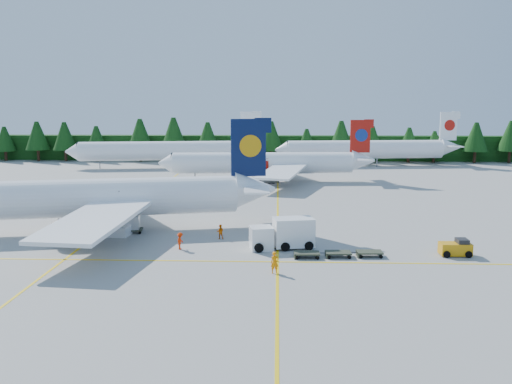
{
  "coord_description": "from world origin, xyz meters",
  "views": [
    {
      "loc": [
        5.98,
        -56.98,
        14.96
      ],
      "look_at": [
        3.29,
        12.52,
        3.5
      ],
      "focal_mm": 40.0,
      "sensor_mm": 36.0,
      "label": 1
    }
  ],
  "objects_px": {
    "airliner_navy": "(66,199)",
    "airstairs": "(112,227)",
    "airliner_red": "(259,163)",
    "baggage_tug": "(456,248)",
    "service_truck": "(282,234)"
  },
  "relations": [
    {
      "from": "airliner_red",
      "to": "service_truck",
      "type": "distance_m",
      "value": 46.82
    },
    {
      "from": "baggage_tug",
      "to": "service_truck",
      "type": "bearing_deg",
      "value": 171.74
    },
    {
      "from": "baggage_tug",
      "to": "airstairs",
      "type": "bearing_deg",
      "value": 167.28
    },
    {
      "from": "airliner_navy",
      "to": "baggage_tug",
      "type": "distance_m",
      "value": 41.7
    },
    {
      "from": "airliner_navy",
      "to": "service_truck",
      "type": "height_order",
      "value": "airliner_navy"
    },
    {
      "from": "airliner_red",
      "to": "airliner_navy",
      "type": "bearing_deg",
      "value": -120.48
    },
    {
      "from": "airliner_navy",
      "to": "airliner_red",
      "type": "xyz_separation_m",
      "value": [
        20.29,
        40.67,
        -0.45
      ]
    },
    {
      "from": "airliner_navy",
      "to": "airstairs",
      "type": "xyz_separation_m",
      "value": [
        5.27,
        -0.82,
        -2.98
      ]
    },
    {
      "from": "service_truck",
      "to": "airliner_red",
      "type": "bearing_deg",
      "value": 82.97
    },
    {
      "from": "airliner_red",
      "to": "baggage_tug",
      "type": "bearing_deg",
      "value": -71.11
    },
    {
      "from": "airliner_red",
      "to": "airstairs",
      "type": "xyz_separation_m",
      "value": [
        -15.02,
        -41.49,
        -2.53
      ]
    },
    {
      "from": "airstairs",
      "to": "service_truck",
      "type": "xyz_separation_m",
      "value": [
        18.84,
        -5.14,
        0.7
      ]
    },
    {
      "from": "airliner_navy",
      "to": "baggage_tug",
      "type": "height_order",
      "value": "airliner_navy"
    },
    {
      "from": "airliner_red",
      "to": "airstairs",
      "type": "relative_size",
      "value": 6.49
    },
    {
      "from": "airliner_red",
      "to": "baggage_tug",
      "type": "relative_size",
      "value": 13.02
    }
  ]
}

